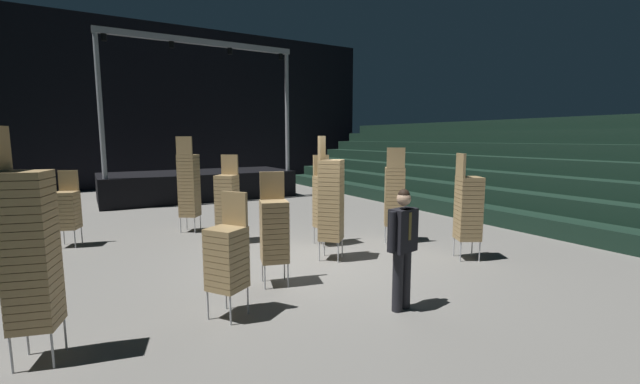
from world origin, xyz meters
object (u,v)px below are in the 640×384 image
chair_stack_rear_centre (67,209)px  chair_stack_aisle_left (189,185)px  man_with_tie (403,242)px  chair_stack_rear_right (325,200)px  chair_stack_mid_centre (274,229)px  chair_stack_front_left (468,207)px  chair_stack_mid_left (30,248)px  chair_stack_aisle_right (394,195)px  stage_riser (198,183)px  chair_stack_rear_left (227,199)px  chair_stack_mid_right (227,256)px  chair_stack_front_right (331,199)px

chair_stack_rear_centre → chair_stack_aisle_left: 2.74m
man_with_tie → chair_stack_rear_right: 3.74m
chair_stack_mid_centre → chair_stack_rear_centre: 5.49m
man_with_tie → chair_stack_front_left: chair_stack_front_left is taller
chair_stack_mid_left → chair_stack_rear_centre: size_ratio=1.50×
chair_stack_mid_centre → chair_stack_aisle_right: size_ratio=0.85×
stage_riser → man_with_tie: (-0.19, -12.53, 0.36)m
chair_stack_aisle_left → chair_stack_rear_centre: bearing=-141.8°
chair_stack_rear_left → chair_stack_aisle_left: size_ratio=0.83×
chair_stack_aisle_left → stage_riser: bearing=110.0°
stage_riser → chair_stack_front_left: bearing=-77.0°
man_with_tie → chair_stack_mid_left: chair_stack_mid_left is taller
chair_stack_aisle_right → stage_riser: bearing=139.9°
chair_stack_mid_right → chair_stack_mid_centre: size_ratio=0.91×
chair_stack_mid_centre → chair_stack_front_right: bearing=-138.4°
chair_stack_rear_right → chair_stack_rear_centre: (-5.10, 2.78, -0.17)m
stage_riser → chair_stack_rear_centre: size_ratio=4.28×
stage_riser → chair_stack_rear_left: size_ratio=3.57×
chair_stack_mid_left → chair_stack_aisle_right: size_ratio=1.15×
man_with_tie → chair_stack_front_left: (2.79, 1.21, 0.08)m
stage_riser → chair_stack_aisle_left: size_ratio=2.96×
chair_stack_aisle_right → chair_stack_front_right: bearing=-131.1°
chair_stack_aisle_right → chair_stack_mid_centre: bearing=-125.1°
man_with_tie → chair_stack_aisle_right: size_ratio=0.78×
chair_stack_mid_left → chair_stack_mid_centre: size_ratio=1.36×
chair_stack_mid_right → chair_stack_rear_left: bearing=-51.2°
chair_stack_front_right → chair_stack_rear_left: size_ratio=1.21×
chair_stack_front_right → chair_stack_mid_left: size_ratio=0.97×
man_with_tie → chair_stack_front_left: 3.04m
chair_stack_mid_right → chair_stack_rear_centre: size_ratio=1.00×
man_with_tie → chair_stack_front_right: (0.40, 2.58, 0.25)m
chair_stack_front_right → chair_stack_aisle_right: chair_stack_front_right is taller
stage_riser → man_with_tie: size_ratio=4.21×
chair_stack_mid_centre → chair_stack_rear_right: (2.06, 1.79, 0.08)m
chair_stack_front_left → chair_stack_front_right: size_ratio=0.86×
chair_stack_front_right → chair_stack_mid_left: bearing=-25.5°
chair_stack_front_left → chair_stack_rear_right: 3.06m
stage_riser → chair_stack_rear_left: bearing=-98.7°
chair_stack_front_right → chair_stack_mid_left: (-4.75, -1.63, 0.04)m
chair_stack_mid_centre → chair_stack_rear_left: bearing=-77.1°
chair_stack_aisle_left → chair_stack_front_left: bearing=-15.7°
stage_riser → chair_stack_aisle_right: 9.79m
chair_stack_rear_centre → chair_stack_aisle_right: (6.61, -3.39, 0.25)m
chair_stack_mid_centre → chair_stack_rear_right: bearing=-122.8°
stage_riser → chair_stack_mid_right: (-2.39, -11.52, 0.23)m
chair_stack_front_right → chair_stack_rear_centre: chair_stack_front_right is taller
chair_stack_mid_left → chair_stack_rear_right: bearing=132.8°
chair_stack_mid_left → chair_stack_rear_left: bearing=155.5°
man_with_tie → chair_stack_mid_left: 4.46m
chair_stack_mid_centre → chair_stack_mid_left: bearing=31.7°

